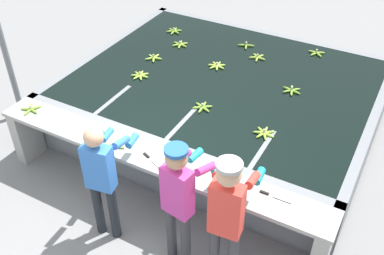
{
  "coord_description": "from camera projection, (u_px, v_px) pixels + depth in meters",
  "views": [
    {
      "loc": [
        2.33,
        -3.03,
        4.32
      ],
      "look_at": [
        0.0,
        1.23,
        0.61
      ],
      "focal_mm": 42.0,
      "sensor_mm": 36.0,
      "label": 1
    }
  ],
  "objects": [
    {
      "name": "ground_plane",
      "position": [
        145.0,
        218.0,
        5.62
      ],
      "size": [
        80.0,
        80.0,
        0.0
      ],
      "primitive_type": "plane",
      "color": "gray",
      "rests_on": "ground"
    },
    {
      "name": "wash_tank",
      "position": [
        223.0,
        102.0,
        6.91
      ],
      "size": [
        4.41,
        3.58,
        0.87
      ],
      "color": "gray",
      "rests_on": "ground"
    },
    {
      "name": "work_ledge",
      "position": [
        152.0,
        171.0,
        5.4
      ],
      "size": [
        4.41,
        0.45,
        0.87
      ],
      "color": "#9E9E99",
      "rests_on": "ground"
    },
    {
      "name": "worker_0",
      "position": [
        102.0,
        173.0,
        4.9
      ],
      "size": [
        0.48,
        0.74,
        1.59
      ],
      "color": "#1E2328",
      "rests_on": "ground"
    },
    {
      "name": "worker_1",
      "position": [
        180.0,
        196.0,
        4.54
      ],
      "size": [
        0.48,
        0.74,
        1.66
      ],
      "color": "#38383D",
      "rests_on": "ground"
    },
    {
      "name": "worker_2",
      "position": [
        227.0,
        214.0,
        4.27
      ],
      "size": [
        0.44,
        0.74,
        1.74
      ],
      "color": "#38383D",
      "rests_on": "ground"
    },
    {
      "name": "banana_bunch_floating_0",
      "position": [
        257.0,
        57.0,
        7.11
      ],
      "size": [
        0.27,
        0.28,
        0.08
      ],
      "color": "#93BC3D",
      "rests_on": "wash_tank"
    },
    {
      "name": "banana_bunch_floating_1",
      "position": [
        292.0,
        90.0,
        6.34
      ],
      "size": [
        0.28,
        0.28,
        0.08
      ],
      "color": "#75A333",
      "rests_on": "wash_tank"
    },
    {
      "name": "banana_bunch_floating_2",
      "position": [
        217.0,
        66.0,
        6.9
      ],
      "size": [
        0.28,
        0.28,
        0.08
      ],
      "color": "#9EC642",
      "rests_on": "wash_tank"
    },
    {
      "name": "banana_bunch_floating_3",
      "position": [
        202.0,
        107.0,
        6.01
      ],
      "size": [
        0.27,
        0.28,
        0.08
      ],
      "color": "#75A333",
      "rests_on": "wash_tank"
    },
    {
      "name": "banana_bunch_floating_4",
      "position": [
        246.0,
        45.0,
        7.44
      ],
      "size": [
        0.27,
        0.27,
        0.08
      ],
      "color": "#75A333",
      "rests_on": "wash_tank"
    },
    {
      "name": "banana_bunch_floating_5",
      "position": [
        154.0,
        58.0,
        7.1
      ],
      "size": [
        0.28,
        0.27,
        0.08
      ],
      "color": "#9EC642",
      "rests_on": "wash_tank"
    },
    {
      "name": "banana_bunch_floating_6",
      "position": [
        140.0,
        75.0,
        6.67
      ],
      "size": [
        0.28,
        0.28,
        0.08
      ],
      "color": "#93BC3D",
      "rests_on": "wash_tank"
    },
    {
      "name": "banana_bunch_floating_7",
      "position": [
        180.0,
        44.0,
        7.47
      ],
      "size": [
        0.28,
        0.28,
        0.08
      ],
      "color": "#8CB738",
      "rests_on": "wash_tank"
    },
    {
      "name": "banana_bunch_floating_8",
      "position": [
        174.0,
        31.0,
        7.88
      ],
      "size": [
        0.28,
        0.28,
        0.08
      ],
      "color": "#7FAD33",
      "rests_on": "wash_tank"
    },
    {
      "name": "banana_bunch_floating_9",
      "position": [
        264.0,
        133.0,
        5.57
      ],
      "size": [
        0.28,
        0.28,
        0.08
      ],
      "color": "#8CB738",
      "rests_on": "wash_tank"
    },
    {
      "name": "banana_bunch_floating_10",
      "position": [
        316.0,
        53.0,
        7.23
      ],
      "size": [
        0.27,
        0.28,
        0.08
      ],
      "color": "#8CB738",
      "rests_on": "wash_tank"
    },
    {
      "name": "banana_bunch_ledge_0",
      "position": [
        114.0,
        146.0,
        5.36
      ],
      "size": [
        0.28,
        0.28,
        0.08
      ],
      "color": "#8CB738",
      "rests_on": "work_ledge"
    },
    {
      "name": "banana_bunch_ledge_1",
      "position": [
        31.0,
        109.0,
        5.97
      ],
      "size": [
        0.28,
        0.27,
        0.08
      ],
      "color": "#75A333",
      "rests_on": "work_ledge"
    },
    {
      "name": "knife_0",
      "position": [
        150.0,
        158.0,
        5.2
      ],
      "size": [
        0.34,
        0.16,
        0.02
      ],
      "color": "silver",
      "rests_on": "work_ledge"
    },
    {
      "name": "knife_1",
      "position": [
        271.0,
        195.0,
        4.73
      ],
      "size": [
        0.35,
        0.03,
        0.02
      ],
      "color": "silver",
      "rests_on": "work_ledge"
    }
  ]
}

